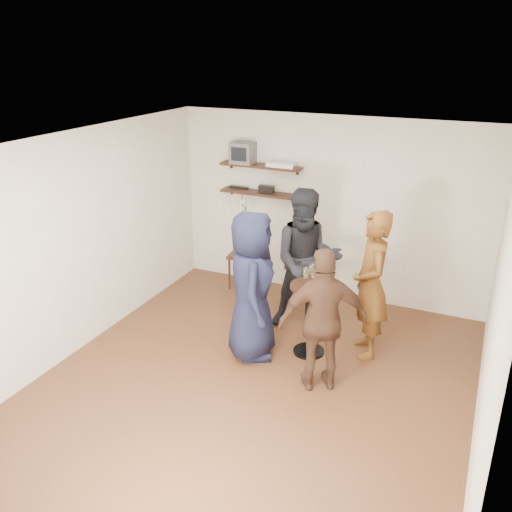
{
  "coord_description": "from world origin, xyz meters",
  "views": [
    {
      "loc": [
        2.08,
        -4.61,
        3.5
      ],
      "look_at": [
        -0.18,
        0.4,
        1.32
      ],
      "focal_mm": 38.0,
      "sensor_mm": 36.0,
      "label": 1
    }
  ],
  "objects_px": {
    "side_table": "(245,259)",
    "person_navy": "(252,286)",
    "person_dark": "(307,260)",
    "radio": "(266,189)",
    "drinks_table": "(310,310)",
    "dvd_deck": "(282,164)",
    "person_plaid": "(371,285)",
    "crt_monitor": "(243,152)",
    "person_brown": "(323,321)"
  },
  "relations": [
    {
      "from": "side_table",
      "to": "person_navy",
      "type": "bearing_deg",
      "value": -62.29
    },
    {
      "from": "person_dark",
      "to": "radio",
      "type": "bearing_deg",
      "value": 112.1
    },
    {
      "from": "drinks_table",
      "to": "person_dark",
      "type": "relative_size",
      "value": 0.48
    },
    {
      "from": "radio",
      "to": "person_navy",
      "type": "distance_m",
      "value": 2.07
    },
    {
      "from": "person_dark",
      "to": "dvd_deck",
      "type": "bearing_deg",
      "value": 103.99
    },
    {
      "from": "drinks_table",
      "to": "side_table",
      "type": "bearing_deg",
      "value": 137.23
    },
    {
      "from": "drinks_table",
      "to": "person_plaid",
      "type": "xyz_separation_m",
      "value": [
        0.62,
        0.29,
        0.31
      ]
    },
    {
      "from": "crt_monitor",
      "to": "radio",
      "type": "height_order",
      "value": "crt_monitor"
    },
    {
      "from": "person_plaid",
      "to": "person_brown",
      "type": "height_order",
      "value": "person_plaid"
    },
    {
      "from": "drinks_table",
      "to": "person_plaid",
      "type": "distance_m",
      "value": 0.75
    },
    {
      "from": "crt_monitor",
      "to": "radio",
      "type": "relative_size",
      "value": 1.45
    },
    {
      "from": "dvd_deck",
      "to": "radio",
      "type": "bearing_deg",
      "value": 180.0
    },
    {
      "from": "radio",
      "to": "side_table",
      "type": "bearing_deg",
      "value": -146.09
    },
    {
      "from": "person_brown",
      "to": "side_table",
      "type": "bearing_deg",
      "value": -76.83
    },
    {
      "from": "crt_monitor",
      "to": "radio",
      "type": "xyz_separation_m",
      "value": [
        0.36,
        0.0,
        -0.5
      ]
    },
    {
      "from": "person_dark",
      "to": "drinks_table",
      "type": "bearing_deg",
      "value": -90.0
    },
    {
      "from": "crt_monitor",
      "to": "side_table",
      "type": "xyz_separation_m",
      "value": [
        0.1,
        -0.17,
        -1.57
      ]
    },
    {
      "from": "side_table",
      "to": "person_navy",
      "type": "xyz_separation_m",
      "value": [
        0.89,
        -1.69,
        0.44
      ]
    },
    {
      "from": "dvd_deck",
      "to": "side_table",
      "type": "relative_size",
      "value": 0.74
    },
    {
      "from": "person_dark",
      "to": "side_table",
      "type": "bearing_deg",
      "value": 124.34
    },
    {
      "from": "side_table",
      "to": "person_brown",
      "type": "distance_m",
      "value": 2.73
    },
    {
      "from": "side_table",
      "to": "person_navy",
      "type": "relative_size",
      "value": 0.3
    },
    {
      "from": "crt_monitor",
      "to": "person_plaid",
      "type": "relative_size",
      "value": 0.18
    },
    {
      "from": "crt_monitor",
      "to": "person_brown",
      "type": "height_order",
      "value": "crt_monitor"
    },
    {
      "from": "drinks_table",
      "to": "person_navy",
      "type": "distance_m",
      "value": 0.76
    },
    {
      "from": "dvd_deck",
      "to": "drinks_table",
      "type": "distance_m",
      "value": 2.28
    },
    {
      "from": "dvd_deck",
      "to": "person_navy",
      "type": "bearing_deg",
      "value": -78.3
    },
    {
      "from": "person_plaid",
      "to": "person_navy",
      "type": "xyz_separation_m",
      "value": [
        -1.24,
        -0.59,
        0.0
      ]
    },
    {
      "from": "drinks_table",
      "to": "person_brown",
      "type": "bearing_deg",
      "value": -60.31
    },
    {
      "from": "dvd_deck",
      "to": "person_navy",
      "type": "relative_size",
      "value": 0.22
    },
    {
      "from": "person_plaid",
      "to": "crt_monitor",
      "type": "bearing_deg",
      "value": -145.11
    },
    {
      "from": "drinks_table",
      "to": "person_navy",
      "type": "xyz_separation_m",
      "value": [
        -0.62,
        -0.3,
        0.32
      ]
    },
    {
      "from": "person_dark",
      "to": "crt_monitor",
      "type": "bearing_deg",
      "value": 120.99
    },
    {
      "from": "crt_monitor",
      "to": "side_table",
      "type": "height_order",
      "value": "crt_monitor"
    },
    {
      "from": "drinks_table",
      "to": "dvd_deck",
      "type": "bearing_deg",
      "value": 122.65
    },
    {
      "from": "radio",
      "to": "person_dark",
      "type": "relative_size",
      "value": 0.12
    },
    {
      "from": "crt_monitor",
      "to": "dvd_deck",
      "type": "height_order",
      "value": "crt_monitor"
    },
    {
      "from": "crt_monitor",
      "to": "drinks_table",
      "type": "height_order",
      "value": "crt_monitor"
    },
    {
      "from": "person_plaid",
      "to": "person_brown",
      "type": "distance_m",
      "value": 0.94
    },
    {
      "from": "side_table",
      "to": "person_navy",
      "type": "height_order",
      "value": "person_navy"
    },
    {
      "from": "drinks_table",
      "to": "person_brown",
      "type": "xyz_separation_m",
      "value": [
        0.34,
        -0.6,
        0.23
      ]
    },
    {
      "from": "radio",
      "to": "person_navy",
      "type": "bearing_deg",
      "value": -71.42
    },
    {
      "from": "dvd_deck",
      "to": "radio",
      "type": "relative_size",
      "value": 1.82
    },
    {
      "from": "person_dark",
      "to": "person_navy",
      "type": "xyz_separation_m",
      "value": [
        -0.34,
        -0.92,
        -0.03
      ]
    },
    {
      "from": "crt_monitor",
      "to": "person_brown",
      "type": "distance_m",
      "value": 3.15
    },
    {
      "from": "side_table",
      "to": "person_brown",
      "type": "relative_size",
      "value": 0.34
    },
    {
      "from": "radio",
      "to": "person_brown",
      "type": "bearing_deg",
      "value": -53.77
    },
    {
      "from": "person_plaid",
      "to": "person_brown",
      "type": "relative_size",
      "value": 1.11
    },
    {
      "from": "dvd_deck",
      "to": "drinks_table",
      "type": "xyz_separation_m",
      "value": [
        1.0,
        -1.57,
        -1.32
      ]
    },
    {
      "from": "crt_monitor",
      "to": "person_brown",
      "type": "relative_size",
      "value": 0.2
    }
  ]
}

